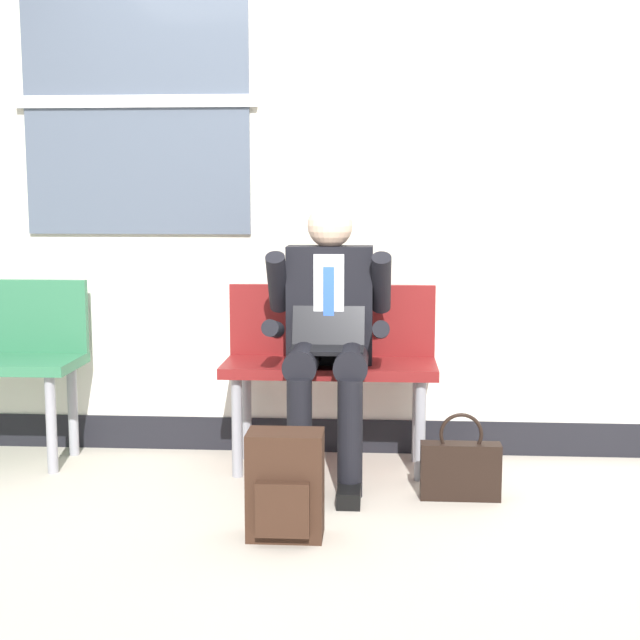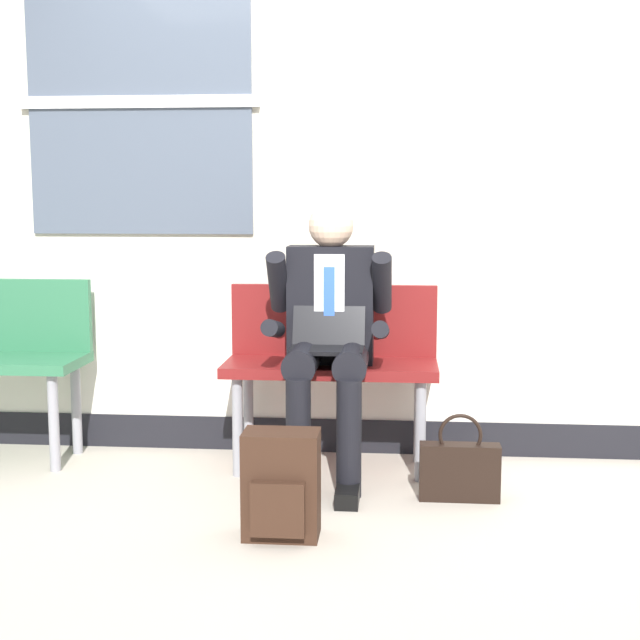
{
  "view_description": "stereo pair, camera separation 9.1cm",
  "coord_description": "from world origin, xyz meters",
  "px_view_note": "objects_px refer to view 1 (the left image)",
  "views": [
    {
      "loc": [
        0.3,
        -3.79,
        1.3
      ],
      "look_at": [
        0.03,
        0.2,
        0.75
      ],
      "focal_mm": 50.53,
      "sensor_mm": 36.0,
      "label": 1
    },
    {
      "loc": [
        0.39,
        -3.78,
        1.3
      ],
      "look_at": [
        0.03,
        0.2,
        0.75
      ],
      "focal_mm": 50.53,
      "sensor_mm": 36.0,
      "label": 2
    }
  ],
  "objects_px": {
    "person_seated": "(328,332)",
    "handbag": "(460,469)",
    "bench_with_person": "(331,357)",
    "backpack": "(285,486)"
  },
  "relations": [
    {
      "from": "person_seated",
      "to": "handbag",
      "type": "height_order",
      "value": "person_seated"
    },
    {
      "from": "bench_with_person",
      "to": "handbag",
      "type": "xyz_separation_m",
      "value": [
        0.59,
        -0.46,
        -0.4
      ]
    },
    {
      "from": "handbag",
      "to": "person_seated",
      "type": "bearing_deg",
      "value": 155.32
    },
    {
      "from": "bench_with_person",
      "to": "person_seated",
      "type": "bearing_deg",
      "value": -90.0
    },
    {
      "from": "bench_with_person",
      "to": "handbag",
      "type": "height_order",
      "value": "bench_with_person"
    },
    {
      "from": "bench_with_person",
      "to": "backpack",
      "type": "relative_size",
      "value": 2.42
    },
    {
      "from": "bench_with_person",
      "to": "backpack",
      "type": "distance_m",
      "value": 1.02
    },
    {
      "from": "bench_with_person",
      "to": "handbag",
      "type": "bearing_deg",
      "value": -38.17
    },
    {
      "from": "person_seated",
      "to": "bench_with_person",
      "type": "bearing_deg",
      "value": 90.0
    },
    {
      "from": "backpack",
      "to": "handbag",
      "type": "distance_m",
      "value": 0.87
    }
  ]
}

